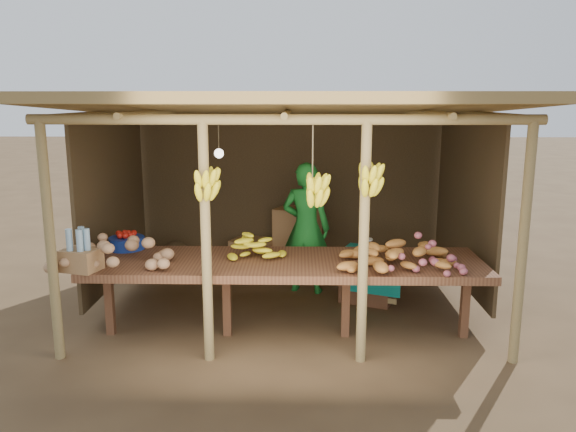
{
  "coord_description": "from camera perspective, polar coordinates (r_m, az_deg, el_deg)",
  "views": [
    {
      "loc": [
        0.13,
        -6.32,
        2.37
      ],
      "look_at": [
        0.0,
        0.0,
        1.05
      ],
      "focal_mm": 35.0,
      "sensor_mm": 36.0,
      "label": 1
    }
  ],
  "objects": [
    {
      "name": "ground",
      "position": [
        6.75,
        0.0,
        -8.76
      ],
      "size": [
        60.0,
        60.0,
        0.0
      ],
      "primitive_type": "plane",
      "color": "brown",
      "rests_on": "ground"
    },
    {
      "name": "stall_structure",
      "position": [
        6.32,
        -0.02,
        7.68
      ],
      "size": [
        4.7,
        3.5,
        2.43
      ],
      "color": "#98804E",
      "rests_on": "ground"
    },
    {
      "name": "counter",
      "position": [
        5.61,
        -0.19,
        -5.1
      ],
      "size": [
        3.9,
        1.05,
        0.8
      ],
      "color": "brown",
      "rests_on": "ground"
    },
    {
      "name": "potato_heap",
      "position": [
        5.57,
        -16.95,
        -3.12
      ],
      "size": [
        1.25,
        0.94,
        0.37
      ],
      "primitive_type": null,
      "rotation": [
        0.0,
        0.0,
        0.28
      ],
      "color": "tan",
      "rests_on": "counter"
    },
    {
      "name": "sweet_potato_heap",
      "position": [
        5.45,
        11.07,
        -3.18
      ],
      "size": [
        1.14,
        0.72,
        0.36
      ],
      "primitive_type": null,
      "rotation": [
        0.0,
        0.0,
        0.06
      ],
      "color": "#B5722E",
      "rests_on": "counter"
    },
    {
      "name": "onion_heap",
      "position": [
        5.37,
        13.36,
        -3.55
      ],
      "size": [
        0.76,
        0.46,
        0.35
      ],
      "primitive_type": null,
      "rotation": [
        0.0,
        0.0,
        -0.01
      ],
      "color": "#A44F5C",
      "rests_on": "counter"
    },
    {
      "name": "banana_pile",
      "position": [
        5.67,
        -3.2,
        -2.48
      ],
      "size": [
        0.61,
        0.45,
        0.34
      ],
      "primitive_type": null,
      "rotation": [
        0.0,
        0.0,
        0.25
      ],
      "color": "yellow",
      "rests_on": "counter"
    },
    {
      "name": "tomato_basin",
      "position": [
        6.22,
        -16.07,
        -2.52
      ],
      "size": [
        0.37,
        0.37,
        0.2
      ],
      "rotation": [
        0.0,
        0.0,
        -0.31
      ],
      "color": "navy",
      "rests_on": "counter"
    },
    {
      "name": "bottle_box",
      "position": [
        5.56,
        -20.3,
        -3.67
      ],
      "size": [
        0.38,
        0.34,
        0.41
      ],
      "color": "#9D7246",
      "rests_on": "counter"
    },
    {
      "name": "vendor",
      "position": [
        6.91,
        1.84,
        -1.21
      ],
      "size": [
        0.67,
        0.53,
        1.63
      ],
      "primitive_type": "imported",
      "rotation": [
        0.0,
        0.0,
        2.89
      ],
      "color": "#197426",
      "rests_on": "ground"
    },
    {
      "name": "tarp_crate",
      "position": [
        6.81,
        8.22,
        -5.83
      ],
      "size": [
        0.83,
        0.78,
        0.79
      ],
      "color": "brown",
      "rests_on": "ground"
    },
    {
      "name": "carton_stack",
      "position": [
        7.78,
        -0.55,
        -2.95
      ],
      "size": [
        1.29,
        0.63,
        0.88
      ],
      "color": "#9D7246",
      "rests_on": "ground"
    },
    {
      "name": "burlap_sacks",
      "position": [
        7.76,
        -12.8,
        -4.28
      ],
      "size": [
        0.85,
        0.44,
        0.6
      ],
      "color": "#463620",
      "rests_on": "ground"
    }
  ]
}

